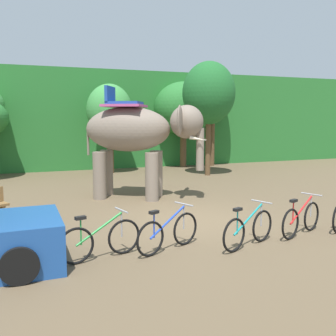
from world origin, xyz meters
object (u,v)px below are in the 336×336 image
at_px(tree_center_left, 183,109).
at_px(tree_far_left, 212,102).
at_px(elephant, 138,134).
at_px(bike_teal, 249,229).
at_px(bike_red, 301,219).
at_px(tree_center_right, 109,111).
at_px(bike_green, 101,240).
at_px(bike_blue, 168,232).
at_px(tree_right, 209,94).

height_order(tree_center_left, tree_far_left, tree_center_left).
relative_size(tree_far_left, elephant, 1.16).
height_order(bike_teal, bike_red, same).
distance_m(tree_center_right, bike_red, 12.23).
height_order(bike_green, bike_blue, same).
relative_size(tree_center_right, elephant, 1.08).
bearing_deg(bike_teal, elephant, 97.96).
bearing_deg(tree_far_left, tree_center_right, -170.97).
bearing_deg(tree_far_left, tree_right, -119.45).
height_order(tree_center_left, bike_green, tree_center_left).
relative_size(tree_center_right, bike_teal, 2.75).
xyz_separation_m(tree_far_left, bike_green, (-8.79, -12.64, -3.26)).
distance_m(tree_center_right, bike_blue, 12.04).
bearing_deg(tree_center_left, bike_teal, -106.89).
xyz_separation_m(elephant, bike_teal, (0.79, -5.69, -1.82)).
xyz_separation_m(tree_right, tree_center_left, (0.15, 3.42, -0.62)).
bearing_deg(bike_green, elephant, 66.86).
xyz_separation_m(tree_far_left, elephant, (-6.52, -7.33, -1.44)).
height_order(elephant, bike_teal, elephant).
relative_size(tree_right, bike_green, 3.21).
bearing_deg(elephant, tree_center_left, 57.13).
bearing_deg(bike_teal, bike_blue, 167.17).
relative_size(tree_center_right, tree_far_left, 0.93).
xyz_separation_m(bike_green, bike_teal, (3.06, -0.38, 0.00)).
distance_m(bike_blue, bike_teal, 1.71).
bearing_deg(bike_green, bike_blue, -0.07).
relative_size(bike_teal, bike_red, 1.00).
height_order(tree_right, elephant, tree_right).
distance_m(elephant, bike_teal, 6.02).
bearing_deg(tree_center_right, tree_center_left, 12.91).
relative_size(tree_far_left, bike_red, 2.96).
bearing_deg(tree_right, tree_center_right, 150.23).
bearing_deg(tree_center_right, tree_far_left, 9.03).
distance_m(tree_right, tree_center_left, 3.48).
relative_size(tree_far_left, bike_teal, 2.95).
xyz_separation_m(elephant, bike_green, (-2.27, -5.30, -1.82)).
relative_size(tree_right, bike_blue, 3.38).
relative_size(tree_right, tree_far_left, 1.14).
distance_m(tree_far_left, bike_green, 15.73).
relative_size(bike_green, bike_red, 1.05).
bearing_deg(tree_right, tree_center_left, 87.53).
xyz_separation_m(bike_green, bike_red, (4.66, -0.10, 0.00)).
bearing_deg(tree_far_left, bike_green, -124.82).
xyz_separation_m(elephant, bike_blue, (-0.87, -5.31, -1.82)).
height_order(tree_right, bike_blue, tree_right).
bearing_deg(bike_teal, tree_center_right, 91.95).
height_order(tree_center_right, bike_red, tree_center_right).
bearing_deg(tree_far_left, bike_teal, -113.75).
bearing_deg(tree_center_left, tree_right, -92.47).
distance_m(tree_center_right, tree_far_left, 6.24).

